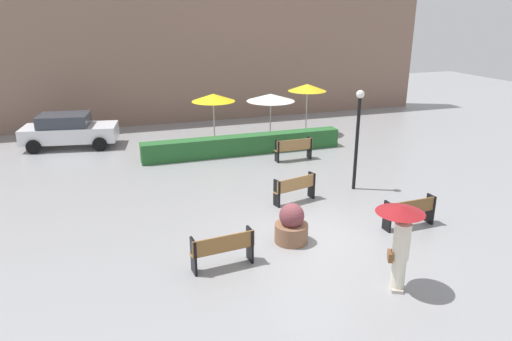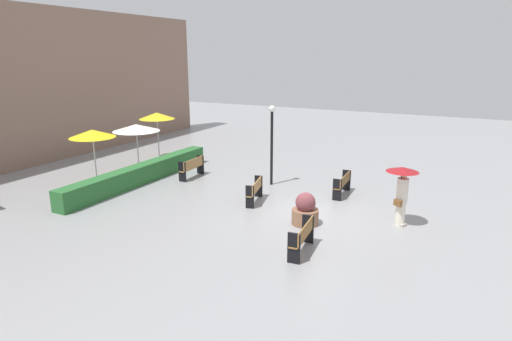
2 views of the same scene
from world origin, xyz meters
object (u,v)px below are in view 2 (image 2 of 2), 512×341
Objects in this scene: bench_back_row at (192,167)px; bench_mid_center at (255,189)px; patio_umbrella_white at (136,128)px; planter_pot at (305,211)px; pedestrian_with_umbrella at (402,186)px; patio_umbrella_yellow at (92,134)px; lamp_post at (272,136)px; bench_near_right at (343,183)px; bench_near_left at (303,236)px; patio_umbrella_yellow_far at (157,116)px.

bench_back_row reaches higher than bench_mid_center.
planter_pot is at bearing -107.19° from patio_umbrella_white.
patio_umbrella_yellow reaches higher than pedestrian_with_umbrella.
lamp_post is (0.74, -3.80, 1.66)m from bench_back_row.
bench_near_right is 0.70× the size of patio_umbrella_white.
bench_back_row is 1.04× the size of bench_mid_center.
patio_umbrella_yellow is at bearing -178.72° from patio_umbrella_white.
pedestrian_with_umbrella is at bearing -31.88° from bench_near_left.
bench_back_row is 3.87m from patio_umbrella_white.
bench_near_right is 3.75m from bench_mid_center.
pedestrian_with_umbrella is at bearing -85.57° from patio_umbrella_yellow.
patio_umbrella_white is (3.21, 10.38, 1.61)m from planter_pot.
lamp_post is 8.01m from patio_umbrella_yellow.
patio_umbrella_yellow is (-3.32, 10.57, 1.73)m from bench_near_right.
bench_back_row reaches higher than bench_near_right.
patio_umbrella_white is at bearing -169.15° from patio_umbrella_yellow_far.
bench_mid_center is 3.04m from lamp_post.
bench_back_row is 0.46× the size of lamp_post.
pedestrian_with_umbrella is at bearing -130.92° from bench_near_right.
bench_near_right is at bearing -4.10° from planter_pot.
bench_near_left is 1.44× the size of planter_pot.
patio_umbrella_yellow_far reaches higher than patio_umbrella_yellow.
bench_near_right is 11.32m from patio_umbrella_yellow_far.
planter_pot is (-1.37, 2.91, -0.91)m from pedestrian_with_umbrella.
bench_near_left is at bearing -124.04° from bench_back_row.
bench_back_row is 1.01× the size of bench_near_left.
bench_near_left reaches higher than bench_near_right.
bench_back_row is at bearing 66.52° from planter_pot.
patio_umbrella_yellow is (-2.63, 3.47, 1.71)m from bench_back_row.
lamp_post is 1.51× the size of patio_umbrella_white.
bench_mid_center is (-2.46, 2.83, 0.01)m from bench_near_right.
patio_umbrella_yellow_far reaches higher than bench_near_right.
lamp_post is at bearing 39.32° from planter_pot.
bench_near_left is at bearing 148.12° from pedestrian_with_umbrella.
bench_back_row is at bearing 100.99° from lamp_post.
bench_near_right is 3.70m from lamp_post.
pedestrian_with_umbrella reaches higher than planter_pot.
patio_umbrella_white is at bearing 72.81° from planter_pot.
planter_pot is at bearing -91.91° from patio_umbrella_yellow.
planter_pot is at bearing 175.90° from bench_near_right.
planter_pot is 12.18m from patio_umbrella_yellow_far.
bench_back_row is 0.79× the size of pedestrian_with_umbrella.
pedestrian_with_umbrella is at bearing -99.33° from bench_back_row.
patio_umbrella_yellow is at bearing 88.09° from planter_pot.
lamp_post is at bearing 32.79° from bench_near_left.
bench_near_left is (-5.81, -0.47, 0.01)m from bench_near_right.
bench_mid_center is at bearing -169.38° from lamp_post.
patio_umbrella_yellow is at bearing 107.44° from bench_near_right.
lamp_post reaches higher than patio_umbrella_white.
patio_umbrella_white is (5.35, 11.11, 1.56)m from bench_near_left.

